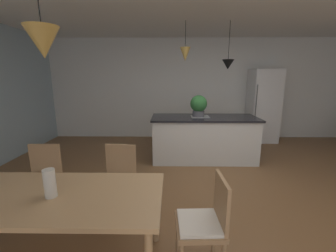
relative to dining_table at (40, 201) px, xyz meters
name	(u,v)px	position (x,y,z in m)	size (l,w,h in m)	color
ground_plane	(221,196)	(1.84, 1.25, -0.68)	(10.00, 8.40, 0.04)	brown
wall_back_kitchen	(197,89)	(1.84, 4.51, 0.69)	(10.00, 0.12, 2.70)	white
dining_table	(40,201)	(0.00, 0.00, 0.00)	(2.07, 0.84, 0.72)	tan
chair_far_left	(42,178)	(-0.47, 0.79, -0.18)	(0.41, 0.41, 0.87)	#A87F56
chair_far_right	(118,179)	(0.47, 0.79, -0.18)	(0.44, 0.44, 0.87)	#A87F56
chair_kitchen_end	(205,221)	(1.40, 0.00, -0.18)	(0.42, 0.42, 0.87)	#A87F56
kitchen_island	(204,138)	(1.78, 2.69, -0.20)	(2.11, 0.84, 0.91)	silver
refrigerator	(263,106)	(3.53, 4.11, 0.28)	(0.71, 0.67, 1.88)	silver
pendant_over_table	(43,42)	(0.16, 0.04, 1.27)	(0.25, 0.25, 0.89)	black
pendant_over_island_main	(185,54)	(1.37, 2.69, 1.45)	(0.20, 0.20, 0.72)	black
pendant_over_island_aux	(228,64)	(2.19, 2.69, 1.26)	(0.23, 0.23, 0.87)	black
potted_plant_on_island	(199,105)	(1.66, 2.69, 0.48)	(0.33, 0.33, 0.43)	#4C4C51
vase_on_dining_table	(50,183)	(0.13, -0.04, 0.18)	(0.09, 0.09, 0.24)	silver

